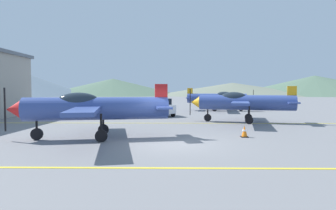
{
  "coord_description": "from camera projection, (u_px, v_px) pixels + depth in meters",
  "views": [
    {
      "loc": [
        0.03,
        -12.57,
        2.29
      ],
      "look_at": [
        -0.33,
        10.0,
        1.2
      ],
      "focal_mm": 30.83,
      "sensor_mm": 36.0,
      "label": 1
    }
  ],
  "objects": [
    {
      "name": "ground_plane",
      "position": [
        172.0,
        143.0,
        12.66
      ],
      "size": [
        400.0,
        400.0,
        0.0
      ],
      "primitive_type": "plane",
      "color": "slate"
    },
    {
      "name": "apron_line_near",
      "position": [
        171.0,
        168.0,
        8.55
      ],
      "size": [
        80.0,
        0.16,
        0.01
      ],
      "primitive_type": "cube",
      "color": "yellow",
      "rests_on": "ground_plane"
    },
    {
      "name": "apron_line_far",
      "position": [
        172.0,
        123.0,
        20.54
      ],
      "size": [
        80.0,
        0.16,
        0.01
      ],
      "primitive_type": "cube",
      "color": "yellow",
      "rests_on": "ground_plane"
    },
    {
      "name": "airplane_near",
      "position": [
        92.0,
        108.0,
        13.85
      ],
      "size": [
        7.73,
        8.83,
        2.65
      ],
      "color": "#33478C",
      "rests_on": "ground_plane"
    },
    {
      "name": "airplane_mid",
      "position": [
        242.0,
        102.0,
        21.1
      ],
      "size": [
        7.74,
        8.8,
        2.65
      ],
      "color": "#33478C",
      "rests_on": "ground_plane"
    },
    {
      "name": "airplane_far",
      "position": [
        219.0,
        98.0,
        33.48
      ],
      "size": [
        7.72,
        8.85,
        2.65
      ],
      "color": "#33478C",
      "rests_on": "ground_plane"
    },
    {
      "name": "car_sedan",
      "position": [
        159.0,
        107.0,
        26.79
      ],
      "size": [
        3.27,
        4.66,
        1.62
      ],
      "color": "white",
      "rests_on": "ground_plane"
    },
    {
      "name": "traffic_cone_front",
      "position": [
        244.0,
        131.0,
        14.32
      ],
      "size": [
        0.36,
        0.36,
        0.59
      ],
      "color": "black",
      "rests_on": "ground_plane"
    },
    {
      "name": "hill_left",
      "position": [
        14.0,
        83.0,
        130.29
      ],
      "size": [
        66.28,
        66.28,
        12.32
      ],
      "primitive_type": "cone",
      "color": "slate",
      "rests_on": "ground_plane"
    },
    {
      "name": "hill_centerleft",
      "position": [
        113.0,
        87.0,
        150.36
      ],
      "size": [
        73.24,
        73.24,
        8.81
      ],
      "primitive_type": "cone",
      "color": "#4C6651",
      "rests_on": "ground_plane"
    },
    {
      "name": "hill_centerright",
      "position": [
        233.0,
        89.0,
        148.24
      ],
      "size": [
        84.36,
        84.36,
        6.57
      ],
      "primitive_type": "cone",
      "color": "slate",
      "rests_on": "ground_plane"
    },
    {
      "name": "hill_right",
      "position": [
        314.0,
        86.0,
        149.83
      ],
      "size": [
        89.1,
        89.1,
        10.35
      ],
      "primitive_type": "cone",
      "color": "#4C6651",
      "rests_on": "ground_plane"
    }
  ]
}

